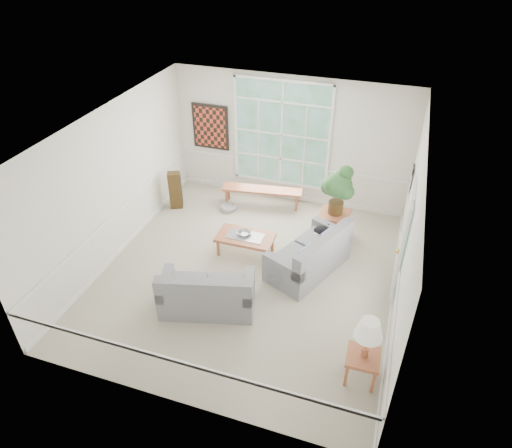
{
  "coord_description": "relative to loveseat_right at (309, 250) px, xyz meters",
  "views": [
    {
      "loc": [
        2.28,
        -6.4,
        5.85
      ],
      "look_at": [
        0.1,
        0.2,
        1.05
      ],
      "focal_mm": 32.0,
      "sensor_mm": 36.0,
      "label": 1
    }
  ],
  "objects": [
    {
      "name": "table_lamp",
      "position": [
        1.33,
        -2.23,
        0.39
      ],
      "size": [
        0.53,
        0.53,
        0.71
      ],
      "primitive_type": null,
      "rotation": [
        0.0,
        0.0,
        -0.35
      ],
      "color": "white",
      "rests_on": "side_table"
    },
    {
      "name": "door_sidelight",
      "position": [
        1.64,
        -0.51,
        0.69
      ],
      "size": [
        0.08,
        0.26,
        1.9
      ],
      "primitive_type": "cube",
      "color": "white",
      "rests_on": "wall_right"
    },
    {
      "name": "wall_left",
      "position": [
        -3.82,
        -0.48,
        1.04
      ],
      "size": [
        0.02,
        6.0,
        3.0
      ],
      "primitive_type": "cube",
      "color": "silver",
      "rests_on": "ground"
    },
    {
      "name": "loveseat_front",
      "position": [
        -1.45,
        -1.56,
        -0.02
      ],
      "size": [
        1.79,
        1.23,
        0.88
      ],
      "primitive_type": "cube",
      "rotation": [
        0.0,
        0.0,
        0.26
      ],
      "color": "slate",
      "rests_on": "floor"
    },
    {
      "name": "pewter_bowl",
      "position": [
        -1.37,
        0.14,
        0.01
      ],
      "size": [
        0.41,
        0.41,
        0.08
      ],
      "primitive_type": "imported",
      "rotation": [
        0.0,
        0.0,
        -0.34
      ],
      "color": "#939498",
      "rests_on": "coffee_table"
    },
    {
      "name": "wall_front",
      "position": [
        -1.07,
        -3.48,
        1.04
      ],
      "size": [
        5.5,
        0.02,
        3.0
      ],
      "primitive_type": "cube",
      "color": "silver",
      "rests_on": "ground"
    },
    {
      "name": "coffee_table",
      "position": [
        -1.32,
        0.1,
        -0.25
      ],
      "size": [
        1.16,
        0.64,
        0.43
      ],
      "primitive_type": "cube",
      "rotation": [
        0.0,
        0.0,
        0.01
      ],
      "color": "#A65938",
      "rests_on": "floor"
    },
    {
      "name": "wall_right",
      "position": [
        1.68,
        -0.48,
        1.04
      ],
      "size": [
        0.02,
        6.0,
        3.0
      ],
      "primitive_type": "cube",
      "color": "silver",
      "rests_on": "ground"
    },
    {
      "name": "loveseat_right",
      "position": [
        0.0,
        0.0,
        0.0
      ],
      "size": [
        1.49,
        1.92,
        0.93
      ],
      "primitive_type": "cube",
      "rotation": [
        0.0,
        0.0,
        -0.41
      ],
      "color": "slate",
      "rests_on": "floor"
    },
    {
      "name": "end_table",
      "position": [
        0.27,
        1.22,
        -0.16
      ],
      "size": [
        0.66,
        0.66,
        0.61
      ],
      "primitive_type": "cube",
      "rotation": [
        0.0,
        0.0,
        -0.09
      ],
      "color": "#A65938",
      "rests_on": "floor"
    },
    {
      "name": "side_table",
      "position": [
        1.33,
        -2.24,
        -0.21
      ],
      "size": [
        0.5,
        0.5,
        0.5
      ],
      "primitive_type": "cube",
      "rotation": [
        0.0,
        0.0,
        0.02
      ],
      "color": "#A65938",
      "rests_on": "floor"
    },
    {
      "name": "cat",
      "position": [
        0.15,
        0.59,
        0.1
      ],
      "size": [
        0.38,
        0.28,
        0.17
      ],
      "primitive_type": "ellipsoid",
      "rotation": [
        0.0,
        0.0,
        -0.07
      ],
      "color": "black",
      "rests_on": "loveseat_right"
    },
    {
      "name": "pet_bed",
      "position": [
        -2.26,
        1.53,
        -0.4
      ],
      "size": [
        0.49,
        0.49,
        0.12
      ],
      "primitive_type": "cylinder",
      "rotation": [
        0.0,
        0.0,
        0.3
      ],
      "color": "gray",
      "rests_on": "floor"
    },
    {
      "name": "wall_back",
      "position": [
        -1.07,
        2.52,
        1.04
      ],
      "size": [
        5.5,
        0.02,
        3.0
      ],
      "primitive_type": "cube",
      "color": "silver",
      "rests_on": "ground"
    },
    {
      "name": "floor_speaker",
      "position": [
        -3.47,
        1.27,
        -0.01
      ],
      "size": [
        0.35,
        0.32,
        0.9
      ],
      "primitive_type": "cube",
      "rotation": [
        0.0,
        0.0,
        0.42
      ],
      "color": "#402C13",
      "rests_on": "floor"
    },
    {
      "name": "ceiling",
      "position": [
        -1.07,
        -0.48,
        2.54
      ],
      "size": [
        5.5,
        6.0,
        0.02
      ],
      "primitive_type": "cube",
      "color": "white",
      "rests_on": "ground"
    },
    {
      "name": "wall_frame_near",
      "position": [
        1.64,
        1.27,
        1.09
      ],
      "size": [
        0.04,
        0.26,
        0.32
      ],
      "primitive_type": "cube",
      "color": "black",
      "rests_on": "wall_right"
    },
    {
      "name": "window_bench",
      "position": [
        -1.57,
        1.99,
        -0.24
      ],
      "size": [
        1.91,
        0.64,
        0.44
      ],
      "primitive_type": "cube",
      "rotation": [
        0.0,
        0.0,
        0.15
      ],
      "color": "#A65938",
      "rests_on": "floor"
    },
    {
      "name": "houseplant",
      "position": [
        0.27,
        1.25,
        0.68
      ],
      "size": [
        0.71,
        0.71,
        1.07
      ],
      "primitive_type": null,
      "rotation": [
        0.0,
        0.0,
        -0.14
      ],
      "color": "#2D5B2B",
      "rests_on": "end_table"
    },
    {
      "name": "wall_frame_far",
      "position": [
        1.64,
        1.67,
        1.09
      ],
      "size": [
        0.04,
        0.26,
        0.32
      ],
      "primitive_type": "cube",
      "color": "black",
      "rests_on": "wall_right"
    },
    {
      "name": "floor",
      "position": [
        -1.07,
        -0.48,
        -0.47
      ],
      "size": [
        5.5,
        6.0,
        0.01
      ],
      "primitive_type": "cube",
      "color": "#A59F8B",
      "rests_on": "ground"
    },
    {
      "name": "entry_door",
      "position": [
        1.64,
        0.12,
        0.59
      ],
      "size": [
        0.08,
        0.9,
        2.1
      ],
      "primitive_type": "cube",
      "color": "white",
      "rests_on": "floor"
    },
    {
      "name": "window_back",
      "position": [
        -1.27,
        2.48,
        1.19
      ],
      "size": [
        2.3,
        0.08,
        2.4
      ],
      "primitive_type": "cube",
      "color": "white",
      "rests_on": "wall_back"
    },
    {
      "name": "wall_art",
      "position": [
        -3.02,
        2.47,
        1.14
      ],
      "size": [
        0.9,
        0.06,
        1.1
      ],
      "primitive_type": "cube",
      "color": "maroon",
      "rests_on": "wall_back"
    }
  ]
}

